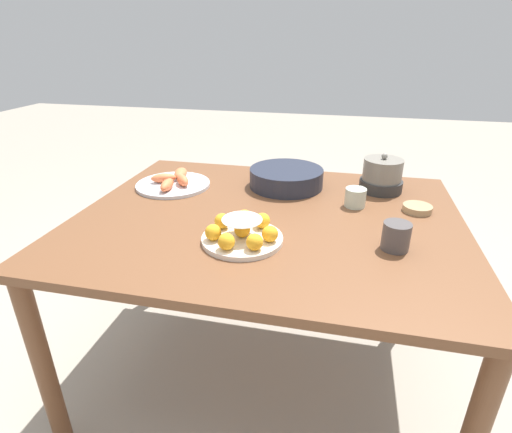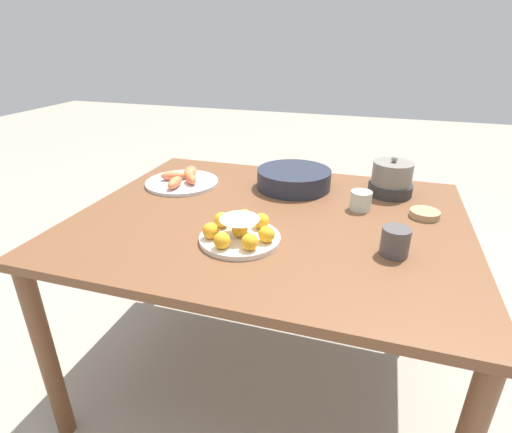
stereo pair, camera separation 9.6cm
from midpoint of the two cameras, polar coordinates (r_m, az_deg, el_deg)
The scene contains 9 objects.
ground_plane at distance 1.85m, azimuth -0.17°, elevation -21.00°, with size 12.00×12.00×0.00m, color #9E9384.
dining_table at distance 1.46m, azimuth -0.21°, elevation -2.85°, with size 1.35×1.08×0.74m.
cake_plate at distance 1.23m, azimuth -4.22°, elevation -2.34°, with size 0.25×0.25×0.08m.
serving_bowl at distance 1.68m, azimuth 2.71°, elevation 5.63°, with size 0.31×0.31×0.08m.
sauce_bowl at distance 1.54m, azimuth 20.43°, elevation 1.10°, with size 0.10×0.10×0.02m.
seafood_platter at distance 1.73m, azimuth -13.28°, elevation 4.74°, with size 0.31×0.31×0.06m.
cup_near at distance 1.24m, azimuth 17.31°, elevation -2.75°, with size 0.08×0.08×0.08m.
cup_far at distance 1.52m, azimuth 12.26°, elevation 2.64°, with size 0.08×0.08×0.07m.
warming_pot at distance 1.69m, azimuth 15.99°, elevation 5.59°, with size 0.17×0.17×0.16m.
Camera 1 is at (0.24, -1.27, 1.33)m, focal length 28.00 mm.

